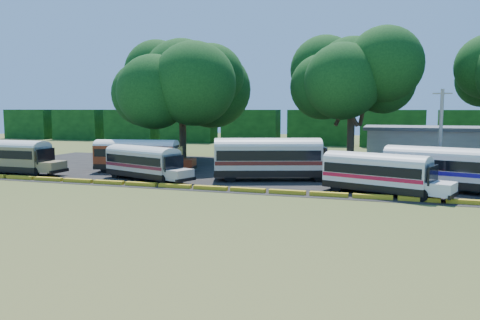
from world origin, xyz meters
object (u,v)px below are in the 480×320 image
(bus_red, at_px, (139,154))
(bus_beige, at_px, (11,155))
(bus_white_red, at_px, (379,171))
(tree_west, at_px, (182,79))
(bus_cream_west, at_px, (144,161))

(bus_red, bearing_deg, bus_beige, -166.38)
(bus_white_red, bearing_deg, tree_west, 165.88)
(bus_beige, bearing_deg, bus_red, 25.26)
(bus_beige, height_order, bus_cream_west, bus_beige)
(tree_west, bearing_deg, bus_white_red, -34.03)
(bus_cream_west, relative_size, tree_west, 0.65)
(bus_white_red, bearing_deg, bus_beige, -160.72)
(bus_red, distance_m, bus_white_red, 23.17)
(bus_red, bearing_deg, tree_west, 78.18)
(bus_red, bearing_deg, bus_white_red, -23.72)
(tree_west, bearing_deg, bus_cream_west, -79.09)
(bus_beige, xyz_separation_m, bus_red, (10.88, 4.89, -0.03))
(bus_red, xyz_separation_m, bus_cream_west, (2.93, -4.28, -0.16))
(bus_red, distance_m, tree_west, 12.51)
(bus_beige, xyz_separation_m, bus_white_red, (33.44, -0.37, -0.16))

